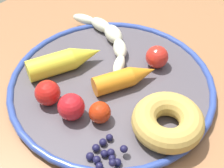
% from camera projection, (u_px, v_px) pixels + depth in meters
% --- Properties ---
extents(dining_table, '(1.11, 0.76, 0.75)m').
position_uv_depth(dining_table, '(128.00, 108.00, 0.70)').
color(dining_table, '#95633E').
rests_on(dining_table, ground_plane).
extents(plate, '(0.36, 0.36, 0.02)m').
position_uv_depth(plate, '(112.00, 85.00, 0.59)').
color(plate, '#4F4950').
rests_on(plate, dining_table).
extents(banana, '(0.11, 0.20, 0.03)m').
position_uv_depth(banana, '(109.00, 37.00, 0.67)').
color(banana, beige).
rests_on(banana, plate).
extents(carrot_orange, '(0.12, 0.08, 0.03)m').
position_uv_depth(carrot_orange, '(125.00, 78.00, 0.58)').
color(carrot_orange, orange).
rests_on(carrot_orange, plate).
extents(carrot_yellow, '(0.14, 0.09, 0.04)m').
position_uv_depth(carrot_yellow, '(65.00, 61.00, 0.61)').
color(carrot_yellow, yellow).
rests_on(carrot_yellow, plate).
extents(donut, '(0.14, 0.14, 0.04)m').
position_uv_depth(donut, '(168.00, 122.00, 0.51)').
color(donut, tan).
rests_on(donut, plate).
extents(blueberry_pile, '(0.06, 0.05, 0.02)m').
position_uv_depth(blueberry_pile, '(106.00, 154.00, 0.48)').
color(blueberry_pile, '#191638').
rests_on(blueberry_pile, plate).
extents(tomato_near, '(0.04, 0.04, 0.04)m').
position_uv_depth(tomato_near, '(71.00, 107.00, 0.53)').
color(tomato_near, red).
rests_on(tomato_near, plate).
extents(tomato_mid, '(0.04, 0.04, 0.04)m').
position_uv_depth(tomato_mid, '(48.00, 93.00, 0.55)').
color(tomato_mid, red).
rests_on(tomato_mid, plate).
extents(tomato_far, '(0.03, 0.03, 0.03)m').
position_uv_depth(tomato_far, '(100.00, 112.00, 0.52)').
color(tomato_far, '#BA2B0E').
rests_on(tomato_far, plate).
extents(tomato_extra, '(0.04, 0.04, 0.04)m').
position_uv_depth(tomato_extra, '(157.00, 57.00, 0.61)').
color(tomato_extra, red).
rests_on(tomato_extra, plate).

